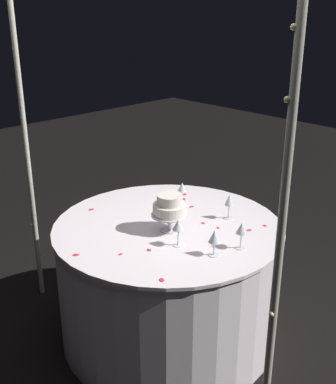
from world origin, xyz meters
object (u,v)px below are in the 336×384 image
at_px(wine_glass_1, 214,237).
at_px(decorative_arch, 117,101).
at_px(main_table, 168,280).
at_px(wine_glass_2, 182,188).
at_px(wine_glass_3, 229,201).
at_px(wine_glass_4, 242,229).
at_px(tiered_cake, 170,207).
at_px(wine_glass_0, 178,226).

bearing_deg(wine_glass_1, decorative_arch, 31.50).
xyz_separation_m(main_table, wine_glass_2, (0.20, -0.33, 0.50)).
distance_m(wine_glass_1, wine_glass_3, 0.50).
height_order(main_table, wine_glass_4, wine_glass_4).
bearing_deg(tiered_cake, wine_glass_2, -55.32).
xyz_separation_m(wine_glass_1, wine_glass_3, (0.25, -0.43, 0.01)).
height_order(decorative_arch, tiered_cake, decorative_arch).
relative_size(wine_glass_0, wine_glass_2, 1.10).
bearing_deg(wine_glass_4, wine_glass_1, 72.72).
xyz_separation_m(wine_glass_0, wine_glass_3, (0.04, -0.49, -0.00)).
bearing_deg(tiered_cake, wine_glass_1, 173.83).
distance_m(tiered_cake, wine_glass_3, 0.41).
distance_m(tiered_cake, wine_glass_0, 0.20).
bearing_deg(tiered_cake, wine_glass_0, 149.76).
relative_size(decorative_arch, main_table, 1.77).
distance_m(decorative_arch, wine_glass_1, 0.88).
bearing_deg(decorative_arch, wine_glass_4, -138.47).
xyz_separation_m(decorative_arch, wine_glass_3, (-0.20, -0.71, -0.70)).
distance_m(decorative_arch, tiered_cake, 0.74).
xyz_separation_m(wine_glass_1, wine_glass_4, (-0.05, -0.17, 0.01)).
height_order(wine_glass_0, wine_glass_1, wine_glass_0).
bearing_deg(decorative_arch, main_table, -90.02).
bearing_deg(wine_glass_2, wine_glass_3, -177.21).
xyz_separation_m(main_table, tiered_cake, (-0.06, 0.05, 0.55)).
bearing_deg(main_table, wine_glass_2, -58.86).
height_order(main_table, wine_glass_2, wine_glass_2).
distance_m(wine_glass_0, wine_glass_1, 0.22).
bearing_deg(wine_glass_1, wine_glass_2, -32.73).
bearing_deg(wine_glass_3, tiered_cake, 70.80).
bearing_deg(tiered_cake, wine_glass_4, -163.93).
height_order(wine_glass_3, wine_glass_4, wine_glass_3).
relative_size(wine_glass_3, wine_glass_4, 1.04).
distance_m(wine_glass_1, wine_glass_4, 0.18).
relative_size(tiered_cake, wine_glass_2, 1.61).
relative_size(decorative_arch, wine_glass_4, 16.08).
height_order(decorative_arch, wine_glass_4, decorative_arch).
relative_size(decorative_arch, wine_glass_1, 16.77).
bearing_deg(main_table, decorative_arch, 89.98).
relative_size(main_table, wine_glass_1, 9.46).
bearing_deg(wine_glass_4, tiered_cake, 16.07).
height_order(decorative_arch, main_table, decorative_arch).
xyz_separation_m(wine_glass_1, wine_glass_2, (0.64, -0.41, -0.00)).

